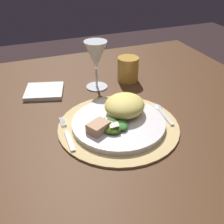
# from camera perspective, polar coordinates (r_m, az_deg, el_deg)

# --- Properties ---
(dining_table) EXTENTS (1.32, 1.08, 0.71)m
(dining_table) POSITION_cam_1_polar(r_m,az_deg,el_deg) (0.89, -5.29, -9.24)
(dining_table) COLOR #4B2D18
(dining_table) RESTS_ON ground
(placemat) EXTENTS (0.34, 0.34, 0.01)m
(placemat) POSITION_cam_1_polar(r_m,az_deg,el_deg) (0.77, 1.35, -2.93)
(placemat) COLOR tan
(placemat) RESTS_ON dining_table
(dinner_plate) EXTENTS (0.26, 0.26, 0.01)m
(dinner_plate) POSITION_cam_1_polar(r_m,az_deg,el_deg) (0.76, 1.36, -2.31)
(dinner_plate) COLOR silver
(dinner_plate) RESTS_ON placemat
(pasta_serving) EXTENTS (0.17, 0.17, 0.05)m
(pasta_serving) POSITION_cam_1_polar(r_m,az_deg,el_deg) (0.78, 2.61, 1.42)
(pasta_serving) COLOR #E6D064
(pasta_serving) RESTS_ON dinner_plate
(salad_greens) EXTENTS (0.09, 0.09, 0.02)m
(salad_greens) POSITION_cam_1_polar(r_m,az_deg,el_deg) (0.73, 0.34, -2.84)
(salad_greens) COLOR #415C17
(salad_greens) RESTS_ON dinner_plate
(bread_piece) EXTENTS (0.07, 0.06, 0.02)m
(bread_piece) POSITION_cam_1_polar(r_m,az_deg,el_deg) (0.71, -2.87, -3.13)
(bread_piece) COLOR tan
(bread_piece) RESTS_ON dinner_plate
(fork) EXTENTS (0.02, 0.15, 0.00)m
(fork) POSITION_cam_1_polar(r_m,az_deg,el_deg) (0.74, -9.19, -4.73)
(fork) COLOR silver
(fork) RESTS_ON placemat
(spoon) EXTENTS (0.03, 0.12, 0.01)m
(spoon) POSITION_cam_1_polar(r_m,az_deg,el_deg) (0.84, 10.02, 0.29)
(spoon) COLOR silver
(spoon) RESTS_ON placemat
(napkin) EXTENTS (0.15, 0.14, 0.01)m
(napkin) POSITION_cam_1_polar(r_m,az_deg,el_deg) (0.96, -13.86, 4.20)
(napkin) COLOR white
(napkin) RESTS_ON dining_table
(wine_glass) EXTENTS (0.08, 0.08, 0.17)m
(wine_glass) POSITION_cam_1_polar(r_m,az_deg,el_deg) (0.93, -3.36, 11.40)
(wine_glass) COLOR silver
(wine_glass) RESTS_ON dining_table
(amber_tumbler) EXTENTS (0.08, 0.08, 0.09)m
(amber_tumbler) POSITION_cam_1_polar(r_m,az_deg,el_deg) (1.01, 3.33, 8.85)
(amber_tumbler) COLOR gold
(amber_tumbler) RESTS_ON dining_table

